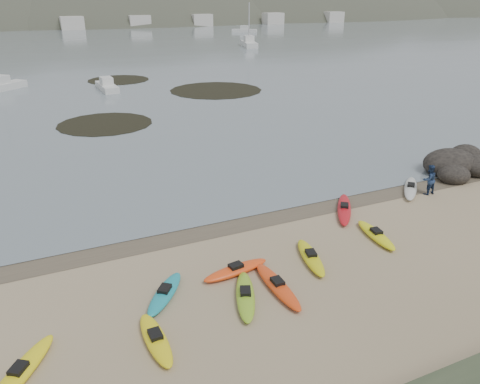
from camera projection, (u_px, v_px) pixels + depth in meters
name	position (u px, v px, depth m)	size (l,w,h in m)	color
ground	(240.00, 219.00, 24.07)	(600.00, 600.00, 0.00)	tan
wet_sand	(242.00, 221.00, 23.82)	(60.00, 60.00, 0.00)	brown
water	(29.00, 13.00, 275.19)	(1200.00, 1200.00, 0.00)	slate
kayaks	(278.00, 261.00, 19.92)	(24.05, 9.56, 0.34)	#FF4A16
person_east	(429.00, 180.00, 26.71)	(0.86, 0.67, 1.77)	navy
rock_cluster	(459.00, 168.00, 30.35)	(5.34, 3.93, 1.83)	black
kelp_mats	(164.00, 94.00, 53.56)	(24.35, 30.62, 0.04)	black
moored_boats	(106.00, 49.00, 92.67)	(100.03, 80.60, 1.23)	silver
far_hills	(140.00, 58.00, 207.71)	(550.00, 135.00, 80.00)	#384235
far_town	(66.00, 23.00, 146.95)	(199.00, 5.00, 4.00)	beige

